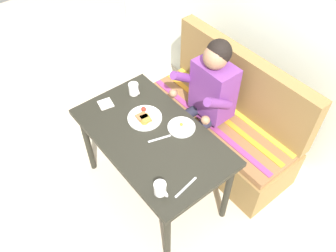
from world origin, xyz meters
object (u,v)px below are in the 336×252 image
(table, at_px, (152,142))
(couch, at_px, (221,123))
(plate_eggs, at_px, (181,127))
(napkin, at_px, (106,104))
(plate_breakfast, at_px, (145,118))
(coffee_mug_second, at_px, (160,188))
(coffee_mug, at_px, (134,89))
(fork, at_px, (160,139))
(knife, at_px, (186,187))
(person, at_px, (207,95))

(table, xyz_separation_m, couch, (0.00, 0.76, -0.32))
(plate_eggs, height_order, napkin, plate_eggs)
(plate_breakfast, distance_m, coffee_mug_second, 0.65)
(coffee_mug, bearing_deg, fork, -14.82)
(fork, bearing_deg, plate_breakfast, -170.65)
(table, distance_m, knife, 0.51)
(table, height_order, knife, knife)
(coffee_mug, distance_m, fork, 0.52)
(table, distance_m, coffee_mug_second, 0.50)
(table, relative_size, plate_breakfast, 4.65)
(coffee_mug_second, distance_m, napkin, 0.91)
(couch, distance_m, coffee_mug, 0.88)
(person, distance_m, knife, 0.88)
(couch, relative_size, napkin, 13.02)
(couch, xyz_separation_m, knife, (0.49, -0.86, 0.40))
(knife, bearing_deg, person, 119.85)
(couch, height_order, person, person)
(fork, bearing_deg, person, 119.65)
(plate_eggs, height_order, knife, plate_eggs)
(napkin, height_order, knife, napkin)
(table, height_order, coffee_mug, coffee_mug)
(napkin, bearing_deg, coffee_mug_second, -9.77)
(plate_breakfast, distance_m, fork, 0.23)
(coffee_mug, xyz_separation_m, knife, (0.93, -0.25, -0.05))
(plate_eggs, distance_m, coffee_mug, 0.53)
(table, relative_size, fork, 7.06)
(couch, bearing_deg, plate_eggs, -81.52)
(couch, bearing_deg, person, -107.33)
(coffee_mug, distance_m, napkin, 0.25)
(couch, height_order, napkin, couch)
(table, xyz_separation_m, person, (-0.05, 0.59, 0.09))
(fork, bearing_deg, plate_eggs, 102.66)
(coffee_mug_second, bearing_deg, plate_eggs, 126.31)
(table, distance_m, couch, 0.83)
(plate_eggs, relative_size, knife, 1.02)
(person, distance_m, plate_breakfast, 0.55)
(plate_eggs, xyz_separation_m, knife, (0.41, -0.31, -0.01))
(coffee_mug_second, height_order, napkin, coffee_mug_second)
(napkin, xyz_separation_m, fork, (0.54, 0.11, -0.00))
(couch, bearing_deg, plate_breakfast, -102.63)
(table, relative_size, plate_eggs, 5.90)
(table, bearing_deg, knife, -11.21)
(plate_eggs, bearing_deg, napkin, -151.73)
(person, xyz_separation_m, fork, (0.12, -0.57, -0.01))
(couch, xyz_separation_m, coffee_mug, (-0.44, -0.61, 0.45))
(plate_eggs, distance_m, napkin, 0.64)
(plate_eggs, bearing_deg, person, 109.87)
(fork, bearing_deg, knife, 2.25)
(coffee_mug_second, relative_size, knife, 0.59)
(person, relative_size, coffee_mug_second, 10.27)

